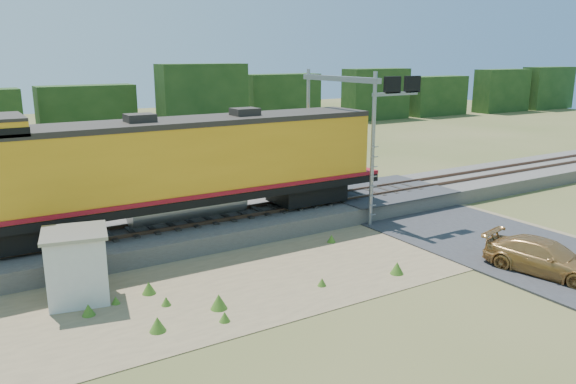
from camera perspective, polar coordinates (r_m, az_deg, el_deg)
ground at (r=23.44m, az=6.08°, el=-6.88°), size 140.00×140.00×0.00m
ballast at (r=28.04m, az=-1.40°, el=-2.45°), size 70.00×5.00×0.80m
rails at (r=27.91m, az=-1.40°, el=-1.51°), size 70.00×1.54×0.16m
dirt_shoulder at (r=22.73m, az=1.27°, el=-7.44°), size 26.00×8.00×0.03m
road at (r=28.51m, az=16.40°, el=-3.41°), size 7.00×66.00×0.86m
tree_line_north at (r=57.14m, az=-17.98°, el=7.96°), size 130.00×3.00×6.50m
weed_clumps at (r=21.69m, az=-1.52°, el=-8.56°), size 15.00×6.20×0.56m
locomotive at (r=25.31m, az=-10.86°, el=2.68°), size 19.76×3.01×5.10m
shed at (r=20.55m, az=-20.65°, el=-7.01°), size 2.48×2.48×2.49m
signal_gantry at (r=28.86m, az=6.59°, el=8.42°), size 2.97×6.20×7.48m
car at (r=23.83m, az=24.66°, el=-6.08°), size 2.84×4.87×1.33m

